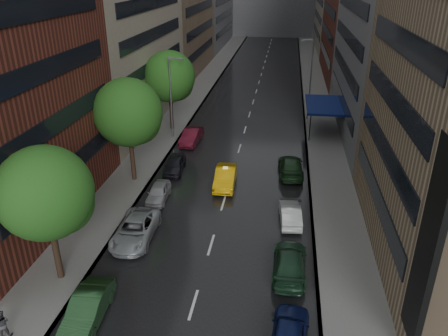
% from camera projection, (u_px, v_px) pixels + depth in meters
% --- Properties ---
extents(road, '(14.00, 140.00, 0.01)m').
position_uv_depth(road, '(255.00, 95.00, 66.35)').
color(road, black).
rests_on(road, ground).
extents(sidewalk_left, '(4.00, 140.00, 0.15)m').
position_uv_depth(sidewalk_left, '(197.00, 92.00, 67.48)').
color(sidewalk_left, gray).
rests_on(sidewalk_left, ground).
extents(sidewalk_right, '(4.00, 140.00, 0.15)m').
position_uv_depth(sidewalk_right, '(315.00, 96.00, 65.16)').
color(sidewalk_right, gray).
rests_on(sidewalk_right, ground).
extents(tree_near, '(5.49, 5.49, 8.74)m').
position_uv_depth(tree_near, '(45.00, 193.00, 24.60)').
color(tree_near, '#382619').
rests_on(tree_near, ground).
extents(tree_mid, '(5.87, 5.87, 9.35)m').
position_uv_depth(tree_mid, '(128.00, 113.00, 36.93)').
color(tree_mid, '#382619').
rests_on(tree_mid, ground).
extents(tree_far, '(5.82, 5.82, 9.28)m').
position_uv_depth(tree_far, '(169.00, 77.00, 49.36)').
color(tree_far, '#382619').
rests_on(tree_far, ground).
extents(taxi, '(1.89, 4.99, 1.62)m').
position_uv_depth(taxi, '(225.00, 177.00, 38.34)').
color(taxi, yellow).
rests_on(taxi, ground).
extents(parked_cars_left, '(2.72, 31.64, 1.59)m').
position_uv_depth(parked_cars_left, '(155.00, 198.00, 34.99)').
color(parked_cars_left, '#1C3D1E').
rests_on(parked_cars_left, ground).
extents(parked_cars_right, '(2.51, 25.86, 1.59)m').
position_uv_depth(parked_cars_right, '(290.00, 227.00, 31.07)').
color(parked_cars_right, '#0E1745').
rests_on(parked_cars_right, ground).
extents(ped_black_umbrella, '(0.96, 0.98, 2.09)m').
position_uv_depth(ped_black_umbrella, '(0.00, 318.00, 22.14)').
color(ped_black_umbrella, '#46454A').
rests_on(ped_black_umbrella, sidewalk_left).
extents(street_lamp_left, '(1.74, 0.22, 9.00)m').
position_uv_depth(street_lamp_left, '(171.00, 96.00, 47.31)').
color(street_lamp_left, gray).
rests_on(street_lamp_left, sidewalk_left).
extents(street_lamp_right, '(1.74, 0.22, 9.00)m').
position_uv_depth(street_lamp_right, '(311.00, 71.00, 58.82)').
color(street_lamp_right, gray).
rests_on(street_lamp_right, sidewalk_right).
extents(awning, '(4.00, 8.00, 3.12)m').
position_uv_depth(awning, '(324.00, 105.00, 50.39)').
color(awning, navy).
rests_on(awning, sidewalk_right).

